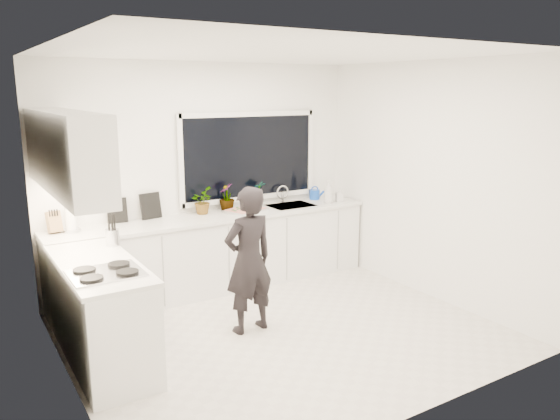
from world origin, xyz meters
TOP-DOWN VIEW (x-y plane):
  - floor at (0.00, 0.00)m, footprint 4.00×3.50m
  - wall_back at (0.00, 1.76)m, footprint 4.00×0.02m
  - wall_left at (-2.01, 0.00)m, footprint 0.02×3.50m
  - wall_right at (2.01, 0.00)m, footprint 0.02×3.50m
  - ceiling at (0.00, 0.00)m, footprint 4.00×3.50m
  - window at (0.60, 1.73)m, footprint 1.80×0.02m
  - base_cabinets_back at (0.00, 1.45)m, footprint 3.92×0.58m
  - base_cabinets_left at (-1.67, 0.35)m, footprint 0.58×1.60m
  - countertop_back at (0.00, 1.44)m, footprint 3.94×0.62m
  - countertop_left at (-1.67, 0.35)m, footprint 0.62×1.60m
  - upper_cabinets at (-1.79, 0.70)m, footprint 0.34×2.10m
  - sink at (1.05, 1.45)m, footprint 0.58×0.42m
  - faucet at (1.05, 1.65)m, footprint 0.03×0.03m
  - stovetop at (-1.69, -0.00)m, footprint 0.56×0.48m
  - person at (-0.26, 0.21)m, footprint 0.56×0.39m
  - pizza_tray at (0.37, 1.42)m, footprint 0.56×0.48m
  - pizza at (0.37, 1.42)m, footprint 0.51×0.43m
  - watering_can at (1.54, 1.61)m, footprint 0.19×0.19m
  - paper_towel_roll at (-1.63, 1.55)m, footprint 0.11×0.11m
  - knife_block at (-1.79, 1.59)m, footprint 0.14×0.12m
  - utensil_crock at (-1.41, 0.80)m, footprint 0.13×0.13m
  - picture_frame_large at (-1.11, 1.69)m, footprint 0.22×0.04m
  - picture_frame_small at (-0.73, 1.69)m, footprint 0.25×0.06m
  - herb_plants at (0.11, 1.61)m, footprint 1.06×0.35m
  - soap_bottles at (1.58, 1.30)m, footprint 0.32×0.17m

SIDE VIEW (x-z plane):
  - floor at x=0.00m, z-range -0.02..0.00m
  - base_cabinets_back at x=0.00m, z-range 0.00..0.88m
  - base_cabinets_left at x=-1.67m, z-range 0.00..0.88m
  - person at x=-0.26m, z-range 0.00..1.47m
  - sink at x=1.05m, z-range 0.80..0.94m
  - countertop_back at x=0.00m, z-range 0.88..0.92m
  - countertop_left at x=-1.67m, z-range 0.88..0.92m
  - stovetop at x=-1.69m, z-range 0.92..0.95m
  - pizza_tray at x=0.37m, z-range 0.92..0.95m
  - pizza at x=0.37m, z-range 0.95..0.96m
  - watering_can at x=1.54m, z-range 0.92..1.05m
  - utensil_crock at x=-1.41m, z-range 0.92..1.08m
  - faucet at x=1.05m, z-range 0.92..1.14m
  - knife_block at x=-1.79m, z-range 0.92..1.14m
  - paper_towel_roll at x=-1.63m, z-range 0.92..1.18m
  - soap_bottles at x=1.58m, z-range 0.91..1.21m
  - picture_frame_large at x=-1.11m, z-range 0.92..1.20m
  - picture_frame_small at x=-0.73m, z-range 0.92..1.22m
  - herb_plants at x=0.11m, z-range 0.91..1.25m
  - wall_back at x=0.00m, z-range 0.00..2.70m
  - wall_left at x=-2.01m, z-range 0.00..2.70m
  - wall_right at x=2.01m, z-range 0.00..2.70m
  - window at x=0.60m, z-range 1.05..2.05m
  - upper_cabinets at x=-1.79m, z-range 1.50..2.20m
  - ceiling at x=0.00m, z-range 2.70..2.72m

